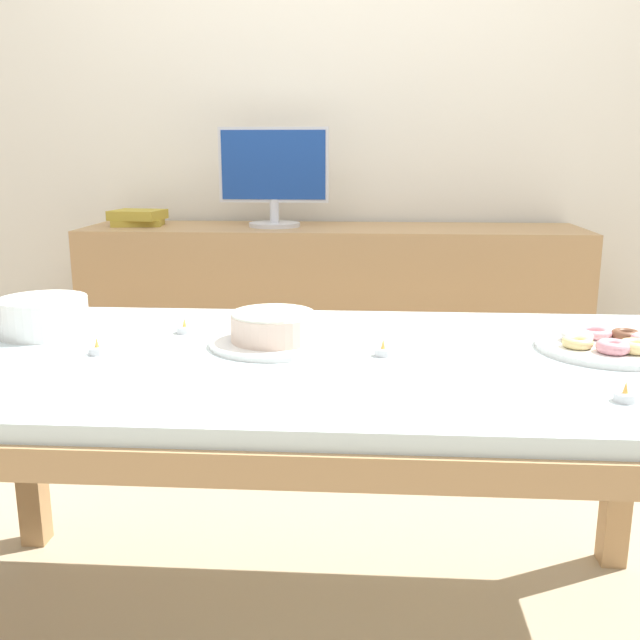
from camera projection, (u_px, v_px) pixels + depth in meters
name	position (u px, v px, depth m)	size (l,w,h in m)	color
ground_plane	(305.00, 640.00, 1.73)	(12.00, 12.00, 0.00)	tan
wall_back	(336.00, 116.00, 2.96)	(8.00, 0.10, 2.60)	silver
dining_table	(303.00, 389.00, 1.59)	(1.83, 0.92, 0.72)	silver
sideboard	(332.00, 335.00, 2.87)	(1.93, 0.44, 0.87)	tan
computer_monitor	(274.00, 177.00, 2.74)	(0.42, 0.20, 0.38)	silver
book_stack	(138.00, 218.00, 2.81)	(0.21, 0.19, 0.06)	#B29933
cake_chocolate_round	(273.00, 331.00, 1.63)	(0.29, 0.29, 0.08)	white
pastry_platter	(610.00, 345.00, 1.59)	(0.32, 0.32, 0.04)	white
plate_stack	(44.00, 316.00, 1.73)	(0.21, 0.21, 0.09)	white
tealight_near_cakes	(383.00, 351.00, 1.55)	(0.04, 0.04, 0.04)	silver
tealight_near_front	(97.00, 350.00, 1.56)	(0.04, 0.04, 0.04)	silver
tealight_centre	(625.00, 396.00, 1.27)	(0.04, 0.04, 0.04)	silver
tealight_right_edge	(185.00, 329.00, 1.75)	(0.04, 0.04, 0.04)	silver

